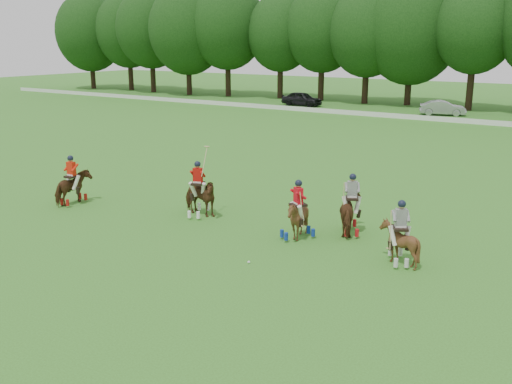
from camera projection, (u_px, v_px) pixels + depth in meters
The scene contains 11 objects.
ground at pixel (139, 248), 19.84m from camera, with size 180.00×180.00×0.00m, color #376B1E.
tree_line at pixel (479, 28), 56.60m from camera, with size 117.98×14.32×14.75m.
boundary_rail at pixel (442, 119), 50.64m from camera, with size 120.00×0.10×0.44m, color white.
car_left at pixel (302, 99), 62.81m from camera, with size 1.82×4.53×1.54m, color black.
car_mid at pixel (443, 108), 54.79m from camera, with size 1.49×4.28×1.41m, color #A0A0A5.
polo_red_a at pixel (73, 187), 25.02m from camera, with size 1.09×1.78×2.18m.
polo_red_b at pixel (198, 197), 23.32m from camera, with size 1.92×1.78×2.84m.
polo_red_c at pixel (298, 218), 20.60m from camera, with size 1.76×1.80×2.21m.
polo_stripe_a at pixel (351, 212), 21.18m from camera, with size 1.63×2.06×2.29m.
polo_stripe_b at pixel (399, 242), 18.32m from camera, with size 1.61×1.66×2.13m.
polo_ball at pixel (249, 262), 18.49m from camera, with size 0.09×0.09×0.09m, color white.
Camera 1 is at (13.53, -13.48, 7.01)m, focal length 40.00 mm.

